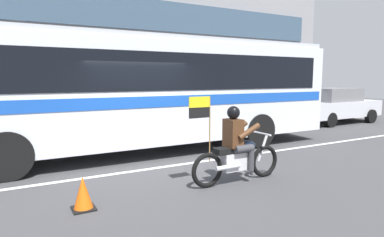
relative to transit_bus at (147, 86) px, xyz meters
The scene contains 8 objects.
ground_plane 2.33m from the transit_bus, 119.66° to the right, with size 60.00×60.00×0.00m, color #3D3D3F.
sidewalk_curb 4.36m from the transit_bus, 99.87° to the left, with size 28.00×3.80×0.15m, color #B7B2A8.
lane_center_stripe 2.69m from the transit_bus, 110.76° to the right, with size 26.60×0.14×0.01m, color silver.
transit_bus is the anchor object (origin of this frame).
motorcycle_with_rider 3.80m from the transit_bus, 81.51° to the right, with size 2.20×0.64×1.78m.
parked_sedan_curbside 10.11m from the transit_bus, ahead, with size 4.63×1.95×1.64m.
fire_hydrant 4.45m from the transit_bus, 46.55° to the left, with size 0.22×0.30×0.75m.
traffic_cone 4.59m from the transit_bus, 125.36° to the right, with size 0.36×0.36×0.55m.
Camera 1 is at (-2.75, -7.63, 2.12)m, focal length 30.78 mm.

